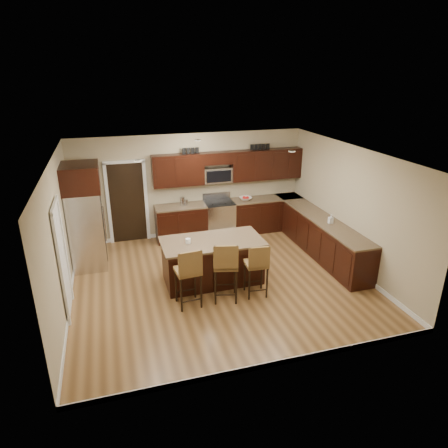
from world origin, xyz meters
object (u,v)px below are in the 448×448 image
object	(u,v)px
island	(212,262)
stool_right	(257,264)
range	(219,218)
stool_left	(189,271)
stool_mid	(226,265)
refrigerator	(85,216)

from	to	relation	value
island	stool_right	size ratio (longest dim) A/B	1.88
range	island	bearing A→B (deg)	-108.94
range	stool_left	world-z (taller)	stool_left
range	island	size ratio (longest dim) A/B	0.53
island	stool_left	xyz separation A→B (m)	(-0.67, -0.85, 0.31)
stool_mid	stool_right	size ratio (longest dim) A/B	1.11
island	stool_right	world-z (taller)	stool_right
range	stool_left	bearing A→B (deg)	-114.75
stool_mid	stool_right	distance (m)	0.64
island	refrigerator	size ratio (longest dim) A/B	0.89
range	refrigerator	bearing A→B (deg)	-164.52
stool_mid	stool_right	world-z (taller)	stool_mid
stool_left	refrigerator	xyz separation A→B (m)	(-1.82, 2.31, 0.46)
range	stool_mid	bearing A→B (deg)	-103.61
stool_left	refrigerator	bearing A→B (deg)	123.17
stool_left	refrigerator	distance (m)	2.97
range	stool_mid	size ratio (longest dim) A/B	0.90
stool_mid	refrigerator	size ratio (longest dim) A/B	0.52
range	stool_right	xyz separation A→B (m)	(-0.14, -3.21, 0.22)
stool_mid	stool_left	bearing A→B (deg)	-165.91
stool_left	refrigerator	size ratio (longest dim) A/B	0.51
stool_right	range	bearing A→B (deg)	91.88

